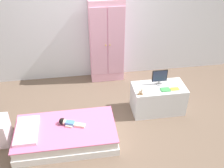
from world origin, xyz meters
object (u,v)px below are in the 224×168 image
(tv_stand, at_px, (158,99))
(book_green, at_px, (165,90))
(doll, at_px, (67,122))
(bed, at_px, (66,134))
(book_yellow, at_px, (175,89))
(wardrobe, at_px, (107,42))
(rocking_horse_toy, at_px, (141,92))
(tv_monitor, at_px, (160,76))

(tv_stand, bearing_deg, book_green, -57.91)
(doll, relative_size, book_green, 2.59)
(bed, relative_size, book_yellow, 10.88)
(tv_stand, xyz_separation_m, book_yellow, (0.22, -0.10, 0.25))
(doll, xyz_separation_m, book_yellow, (1.74, 0.33, 0.19))
(bed, distance_m, tv_stand, 1.63)
(wardrobe, bearing_deg, book_green, -58.17)
(wardrobe, height_order, book_yellow, wardrobe)
(doll, height_order, book_yellow, book_yellow)
(wardrobe, bearing_deg, bed, -116.80)
(rocking_horse_toy, height_order, book_yellow, rocking_horse_toy)
(wardrobe, xyz_separation_m, tv_monitor, (0.72, -1.07, -0.18))
(wardrobe, distance_m, book_green, 1.51)
(rocking_horse_toy, height_order, book_green, rocking_horse_toy)
(wardrobe, xyz_separation_m, book_yellow, (0.93, -1.25, -0.33))
(bed, xyz_separation_m, book_yellow, (1.77, 0.40, 0.36))
(wardrobe, bearing_deg, rocking_horse_toy, -74.71)
(doll, relative_size, tv_stand, 0.44)
(tv_monitor, height_order, rocking_horse_toy, tv_monitor)
(bed, distance_m, book_green, 1.69)
(tv_stand, bearing_deg, book_yellow, -24.70)
(rocking_horse_toy, bearing_deg, book_green, 7.55)
(tv_stand, bearing_deg, tv_monitor, 80.68)
(wardrobe, xyz_separation_m, rocking_horse_toy, (0.36, -1.30, -0.28))
(tv_monitor, bearing_deg, tv_stand, -99.32)
(bed, height_order, book_green, book_green)
(tv_stand, distance_m, rocking_horse_toy, 0.48)
(doll, bearing_deg, tv_stand, 15.94)
(doll, distance_m, rocking_horse_toy, 1.21)
(tv_monitor, xyz_separation_m, book_yellow, (0.21, -0.18, -0.14))
(doll, bearing_deg, tv_monitor, 18.48)
(wardrobe, distance_m, tv_monitor, 1.30)
(book_green, bearing_deg, tv_stand, 122.09)
(wardrobe, distance_m, rocking_horse_toy, 1.38)
(doll, relative_size, rocking_horse_toy, 3.70)
(tv_monitor, height_order, book_green, tv_monitor)
(tv_stand, xyz_separation_m, rocking_horse_toy, (-0.35, -0.16, 0.29))
(doll, xyz_separation_m, wardrobe, (0.80, 1.58, 0.51))
(rocking_horse_toy, xyz_separation_m, book_yellow, (0.58, 0.06, -0.04))
(bed, bearing_deg, book_green, 13.89)
(wardrobe, xyz_separation_m, tv_stand, (0.71, -1.15, -0.57))
(doll, bearing_deg, rocking_horse_toy, 13.27)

